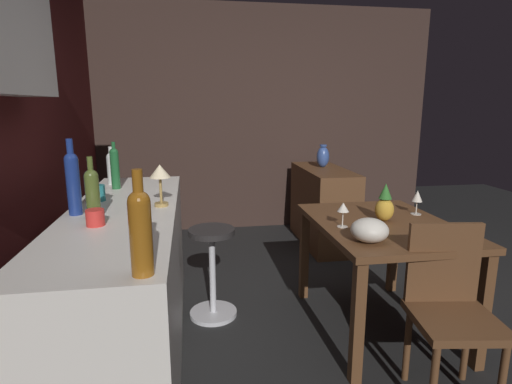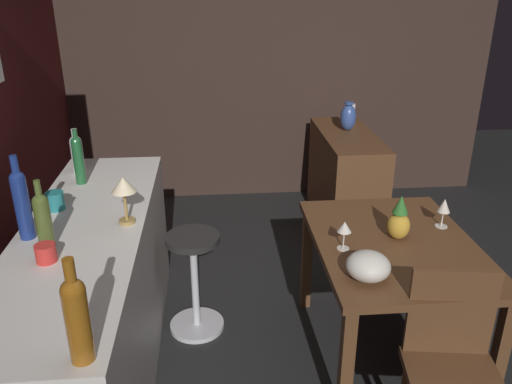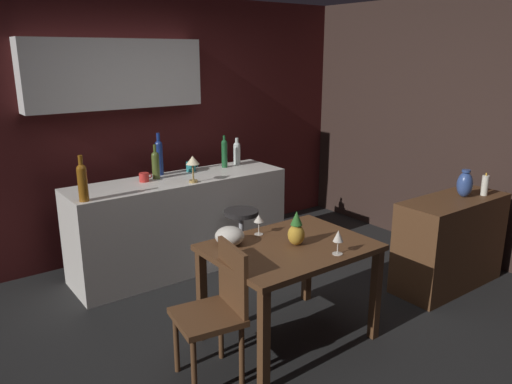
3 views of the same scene
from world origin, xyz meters
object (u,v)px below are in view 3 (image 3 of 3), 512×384
(chair_near_window, at_px, (217,308))
(cup_red, at_px, (144,177))
(wine_bottle_olive, at_px, (156,164))
(counter_lamp, at_px, (193,163))
(wine_bottle_cobalt, at_px, (159,156))
(pillar_candle_tall, at_px, (485,185))
(pineapple_centerpiece, at_px, (296,231))
(fruit_bowl, at_px, (230,236))
(wine_bottle_clear, at_px, (237,152))
(sideboard_cabinet, at_px, (450,242))
(dining_table, at_px, (290,258))
(bar_stool, at_px, (241,241))
(wine_bottle_green, at_px, (224,152))
(wine_glass_left, at_px, (259,219))
(wine_bottle_amber, at_px, (82,181))
(cup_teal, at_px, (191,166))
(vase_ceramic_blue, at_px, (465,184))

(chair_near_window, distance_m, cup_red, 1.83)
(wine_bottle_olive, relative_size, counter_lamp, 1.32)
(wine_bottle_cobalt, distance_m, pillar_candle_tall, 3.00)
(pineapple_centerpiece, relative_size, fruit_bowl, 1.20)
(wine_bottle_clear, bearing_deg, sideboard_cabinet, -64.40)
(cup_red, xyz_separation_m, counter_lamp, (0.35, -0.29, 0.14))
(dining_table, distance_m, bar_stool, 1.17)
(wine_bottle_green, bearing_deg, pineapple_centerpiece, -107.30)
(bar_stool, height_order, wine_glass_left, wine_glass_left)
(bar_stool, bearing_deg, wine_bottle_cobalt, 120.13)
(pineapple_centerpiece, bearing_deg, chair_near_window, -176.91)
(bar_stool, bearing_deg, wine_glass_left, -116.23)
(sideboard_cabinet, bearing_deg, pillar_candle_tall, -17.70)
(chair_near_window, bearing_deg, bar_stool, 49.28)
(wine_bottle_amber, height_order, counter_lamp, wine_bottle_amber)
(fruit_bowl, distance_m, pillar_candle_tall, 2.42)
(wine_bottle_cobalt, distance_m, counter_lamp, 0.46)
(dining_table, xyz_separation_m, cup_red, (-0.33, 1.68, 0.30))
(fruit_bowl, relative_size, wine_bottle_green, 0.63)
(counter_lamp, bearing_deg, cup_teal, 63.35)
(pineapple_centerpiece, relative_size, wine_bottle_olive, 0.76)
(wine_bottle_green, bearing_deg, wine_bottle_cobalt, 171.81)
(vase_ceramic_blue, bearing_deg, wine_bottle_amber, 150.49)
(wine_bottle_clear, xyz_separation_m, vase_ceramic_blue, (1.05, -1.99, -0.10))
(dining_table, xyz_separation_m, wine_bottle_green, (0.58, 1.74, 0.42))
(wine_glass_left, bearing_deg, cup_red, 101.29)
(wine_bottle_clear, bearing_deg, pillar_candle_tall, -58.98)
(cup_red, height_order, counter_lamp, counter_lamp)
(wine_bottle_olive, bearing_deg, counter_lamp, -57.27)
(pineapple_centerpiece, height_order, vase_ceramic_blue, vase_ceramic_blue)
(dining_table, bearing_deg, wine_bottle_cobalt, 93.05)
(wine_bottle_olive, bearing_deg, cup_red, -165.56)
(chair_near_window, relative_size, cup_teal, 6.86)
(bar_stool, height_order, cup_teal, cup_teal)
(dining_table, relative_size, pillar_candle_tall, 5.46)
(wine_bottle_green, distance_m, counter_lamp, 0.66)
(sideboard_cabinet, relative_size, fruit_bowl, 5.30)
(bar_stool, xyz_separation_m, vase_ceramic_blue, (1.49, -1.28, 0.59))
(chair_near_window, distance_m, bar_stool, 1.52)
(wine_glass_left, bearing_deg, sideboard_cabinet, -15.10)
(pineapple_centerpiece, bearing_deg, wine_glass_left, 105.65)
(wine_bottle_olive, xyz_separation_m, counter_lamp, (0.21, -0.33, 0.04))
(wine_bottle_amber, bearing_deg, cup_teal, 18.37)
(wine_bottle_amber, xyz_separation_m, wine_bottle_green, (1.56, 0.35, -0.01))
(fruit_bowl, bearing_deg, vase_ceramic_blue, -11.74)
(counter_lamp, distance_m, pillar_candle_tall, 2.61)
(dining_table, relative_size, vase_ceramic_blue, 4.60)
(sideboard_cabinet, xyz_separation_m, wine_bottle_olive, (-1.91, 1.90, 0.63))
(bar_stool, distance_m, wine_bottle_cobalt, 1.14)
(chair_near_window, height_order, wine_glass_left, wine_glass_left)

